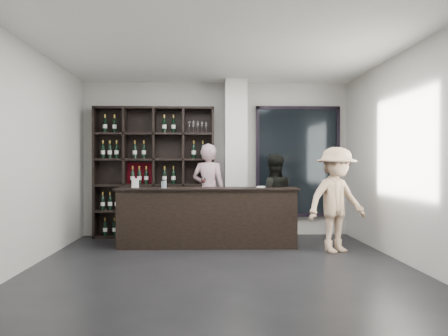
{
  "coord_description": "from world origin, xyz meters",
  "views": [
    {
      "loc": [
        -0.2,
        -5.54,
        1.35
      ],
      "look_at": [
        0.08,
        1.1,
        1.29
      ],
      "focal_mm": 35.0,
      "sensor_mm": 36.0,
      "label": 1
    }
  ],
  "objects_px": {
    "wine_shelf": "(154,172)",
    "taster_pink": "(209,191)",
    "tasting_counter": "(207,217)",
    "taster_black": "(273,199)",
    "customer": "(336,200)"
  },
  "relations": [
    {
      "from": "taster_black",
      "to": "customer",
      "type": "bearing_deg",
      "value": 134.09
    },
    {
      "from": "wine_shelf",
      "to": "tasting_counter",
      "type": "height_order",
      "value": "wine_shelf"
    },
    {
      "from": "tasting_counter",
      "to": "customer",
      "type": "height_order",
      "value": "customer"
    },
    {
      "from": "tasting_counter",
      "to": "taster_pink",
      "type": "relative_size",
      "value": 1.71
    },
    {
      "from": "customer",
      "to": "taster_black",
      "type": "bearing_deg",
      "value": 113.71
    },
    {
      "from": "taster_pink",
      "to": "customer",
      "type": "relative_size",
      "value": 1.07
    },
    {
      "from": "wine_shelf",
      "to": "customer",
      "type": "distance_m",
      "value": 3.34
    },
    {
      "from": "customer",
      "to": "wine_shelf",
      "type": "bearing_deg",
      "value": 129.79
    },
    {
      "from": "taster_black",
      "to": "customer",
      "type": "distance_m",
      "value": 1.17
    },
    {
      "from": "tasting_counter",
      "to": "taster_black",
      "type": "relative_size",
      "value": 1.94
    },
    {
      "from": "wine_shelf",
      "to": "taster_pink",
      "type": "relative_size",
      "value": 1.39
    },
    {
      "from": "wine_shelf",
      "to": "tasting_counter",
      "type": "distance_m",
      "value": 1.57
    },
    {
      "from": "wine_shelf",
      "to": "taster_pink",
      "type": "distance_m",
      "value": 1.07
    },
    {
      "from": "taster_pink",
      "to": "taster_black",
      "type": "bearing_deg",
      "value": 173.34
    },
    {
      "from": "taster_black",
      "to": "customer",
      "type": "xyz_separation_m",
      "value": [
        0.85,
        -0.8,
        0.05
      ]
    }
  ]
}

